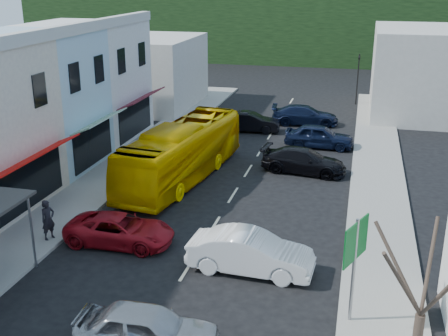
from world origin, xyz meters
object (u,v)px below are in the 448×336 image
at_px(pedestrian_left, 48,221).
at_px(car_silver, 147,332).
at_px(direction_sign, 353,273).
at_px(bus, 182,153).
at_px(traffic_signal, 358,79).
at_px(car_white, 251,255).
at_px(street_tree, 420,315).
at_px(car_red, 120,229).

bearing_deg(pedestrian_left, car_silver, -107.16).
bearing_deg(direction_sign, bus, 151.70).
bearing_deg(traffic_signal, direction_sign, 73.98).
xyz_separation_m(car_white, street_tree, (5.52, -6.86, 2.63)).
bearing_deg(car_silver, traffic_signal, -11.04).
xyz_separation_m(direction_sign, traffic_signal, (-0.60, 34.28, 0.33)).
height_order(car_red, direction_sign, direction_sign).
height_order(car_white, car_red, same).
xyz_separation_m(car_red, traffic_signal, (9.27, 30.66, 1.54)).
distance_m(bus, traffic_signal, 24.08).
relative_size(bus, direction_sign, 3.03).
bearing_deg(car_white, car_silver, 162.14).
relative_size(car_white, pedestrian_left, 2.59).
bearing_deg(car_silver, bus, 11.13).
bearing_deg(car_red, street_tree, -125.09).
bearing_deg(street_tree, car_silver, 170.89).
relative_size(car_silver, car_white, 1.00).
height_order(car_white, pedestrian_left, pedestrian_left).
distance_m(bus, car_red, 8.44).
relative_size(bus, car_white, 2.64).
bearing_deg(pedestrian_left, car_white, -68.62).
bearing_deg(traffic_signal, car_red, 56.15).
xyz_separation_m(bus, pedestrian_left, (-3.21, -8.96, -0.55)).
height_order(direction_sign, traffic_signal, traffic_signal).
relative_size(direction_sign, traffic_signal, 0.85).
bearing_deg(street_tree, bus, 124.95).
xyz_separation_m(car_silver, direction_sign, (6.05, 3.00, 1.22)).
distance_m(car_white, pedestrian_left, 9.06).
relative_size(car_silver, pedestrian_left, 2.59).
relative_size(car_silver, direction_sign, 1.15).
bearing_deg(traffic_signal, bus, 50.61).
bearing_deg(direction_sign, car_white, 168.77).
bearing_deg(street_tree, pedestrian_left, 153.41).
bearing_deg(car_silver, pedestrian_left, 46.02).
bearing_deg(car_silver, car_red, 27.23).
bearing_deg(street_tree, direction_sign, 110.73).
bearing_deg(bus, car_silver, -68.70).
distance_m(bus, direction_sign, 15.49).
bearing_deg(car_white, bus, 34.73).
xyz_separation_m(car_white, traffic_signal, (3.32, 31.65, 1.54)).
height_order(bus, street_tree, street_tree).
height_order(car_silver, car_white, same).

